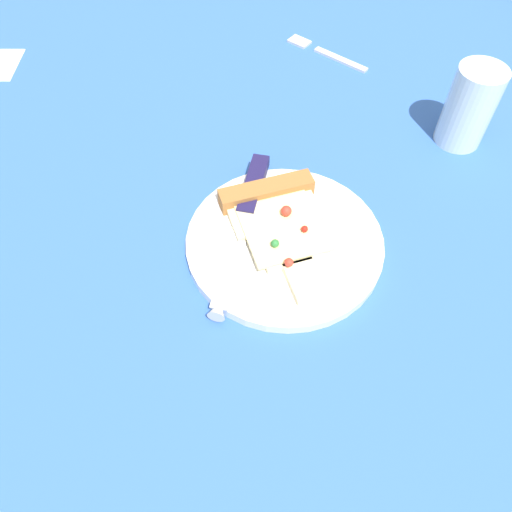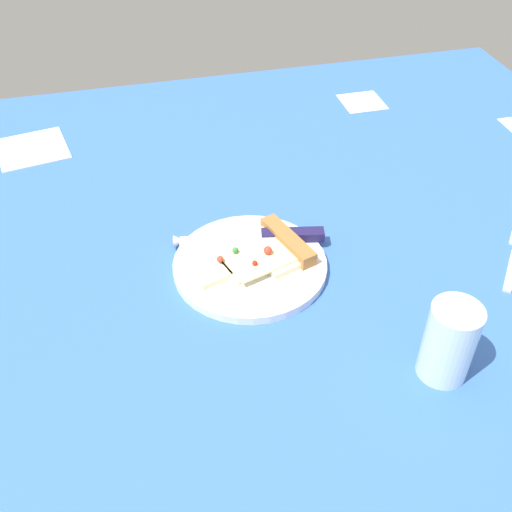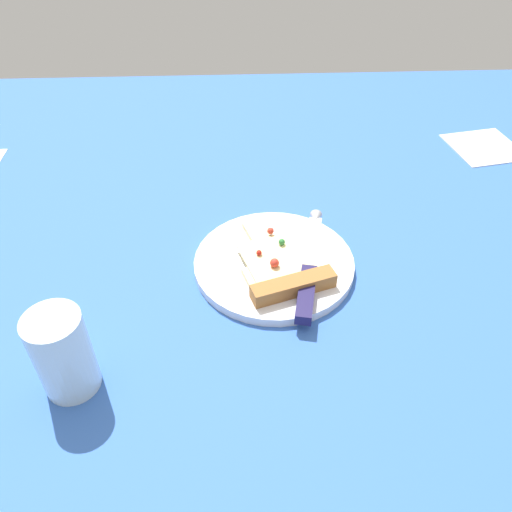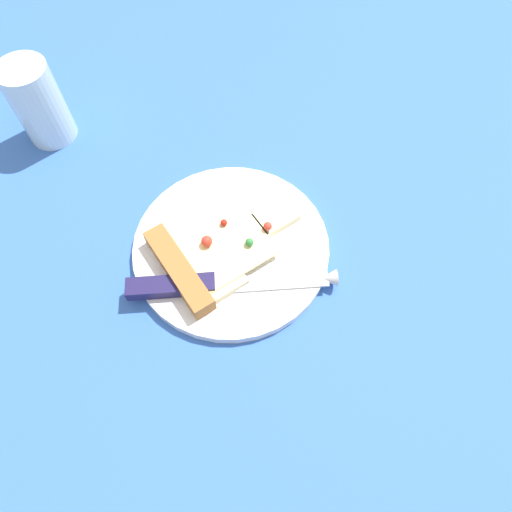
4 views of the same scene
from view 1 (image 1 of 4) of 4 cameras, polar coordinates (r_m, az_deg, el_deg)
name	(u,v)px [view 1 (image 1 of 4)]	position (r cm, az deg, el deg)	size (l,w,h in cm)	color
ground_plane	(336,236)	(64.14, 9.17, 2.27)	(150.76, 150.76, 3.00)	#3360B7
plate	(284,243)	(60.04, 3.28, 1.54)	(23.67, 23.67, 1.37)	silver
pizza_slice	(278,219)	(60.39, 2.51, 4.26)	(13.89, 18.96, 2.60)	beige
knife	(246,214)	(61.14, -1.19, 4.87)	(6.94, 23.92, 2.45)	silver
drinking_glass	(469,107)	(75.81, 23.25, 15.42)	(6.49, 6.49, 11.27)	silver
fork	(323,51)	(91.64, 7.69, 22.26)	(13.06, 10.98, 0.80)	silver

